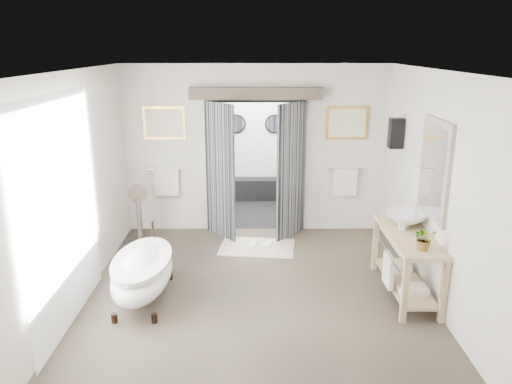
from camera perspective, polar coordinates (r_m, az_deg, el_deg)
ground_plane at (r=6.75m, az=0.02°, el=-11.69°), size 5.00×5.00×0.00m
room_shell at (r=5.97m, az=-0.32°, el=3.62°), size 4.52×5.02×2.91m
shower_room at (r=10.21m, az=-0.06°, el=3.52°), size 2.22×2.01×2.51m
back_wall_dressing at (r=8.43m, az=-0.04°, el=5.34°), size 3.82×0.73×2.52m
clawfoot_tub at (r=6.64m, az=-12.81°, el=-8.89°), size 0.73×1.62×0.79m
vanity at (r=6.86m, az=16.67°, el=-7.26°), size 0.57×1.60×0.85m
pedestal_mirror at (r=8.28m, az=-13.16°, el=-3.23°), size 0.32×0.20×1.07m
rug at (r=8.22m, az=0.13°, el=-6.31°), size 1.28×0.93×0.01m
slippers at (r=8.25m, az=0.48°, el=-5.97°), size 0.40×0.29×0.05m
basin at (r=6.99m, az=16.76°, el=-2.98°), size 0.71×0.71×0.19m
plant at (r=6.23m, az=18.71°, el=-5.05°), size 0.29×0.26×0.29m
soap_bottle_a at (r=6.79m, az=16.33°, el=-3.59°), size 0.08×0.08×0.17m
soap_bottle_b at (r=7.38m, az=15.52°, el=-1.92°), size 0.16×0.16×0.17m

